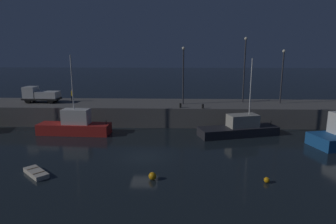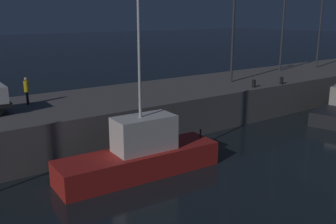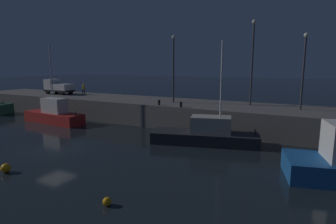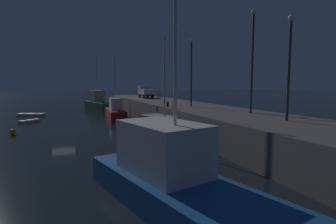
{
  "view_description": "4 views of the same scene",
  "coord_description": "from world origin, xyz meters",
  "px_view_note": "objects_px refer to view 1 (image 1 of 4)",
  "views": [
    {
      "loc": [
        3.2,
        -25.82,
        9.78
      ],
      "look_at": [
        1.76,
        14.73,
        1.34
      ],
      "focal_mm": 30.91,
      "sensor_mm": 36.0,
      "label": 1
    },
    {
      "loc": [
        -19.05,
        -8.16,
        8.1
      ],
      "look_at": [
        -3.56,
        13.12,
        1.35
      ],
      "focal_mm": 40.71,
      "sensor_mm": 36.0,
      "label": 2
    },
    {
      "loc": [
        18.64,
        -14.82,
        6.9
      ],
      "look_at": [
        2.0,
        16.47,
        0.94
      ],
      "focal_mm": 29.01,
      "sensor_mm": 36.0,
      "label": 3
    },
    {
      "loc": [
        33.09,
        0.21,
        5.3
      ],
      "look_at": [
        0.42,
        12.71,
        1.64
      ],
      "focal_mm": 29.21,
      "sensor_mm": 36.0,
      "label": 4
    }
  ],
  "objects_px": {
    "mooring_buoy_mid": "(152,176)",
    "bollard_west": "(180,105)",
    "dinghy_orange_near": "(36,173)",
    "lamp_post_west": "(183,71)",
    "fishing_boat_blue": "(75,125)",
    "dockworker": "(72,95)",
    "lamp_post_east": "(244,65)",
    "lamp_post_central": "(282,72)",
    "bollard_central": "(203,106)",
    "fishing_trawler_red": "(239,128)",
    "mooring_buoy_near": "(267,180)",
    "utility_truck": "(40,95)"
  },
  "relations": [
    {
      "from": "mooring_buoy_mid",
      "to": "bollard_west",
      "type": "relative_size",
      "value": 1.03
    },
    {
      "from": "dinghy_orange_near",
      "to": "bollard_west",
      "type": "height_order",
      "value": "bollard_west"
    },
    {
      "from": "mooring_buoy_mid",
      "to": "lamp_post_west",
      "type": "xyz_separation_m",
      "value": [
        2.64,
        19.18,
        6.91
      ]
    },
    {
      "from": "fishing_boat_blue",
      "to": "lamp_post_west",
      "type": "bearing_deg",
      "value": 26.82
    },
    {
      "from": "mooring_buoy_mid",
      "to": "bollard_west",
      "type": "height_order",
      "value": "bollard_west"
    },
    {
      "from": "lamp_post_west",
      "to": "dockworker",
      "type": "distance_m",
      "value": 16.8
    },
    {
      "from": "lamp_post_east",
      "to": "mooring_buoy_mid",
      "type": "bearing_deg",
      "value": -118.44
    },
    {
      "from": "lamp_post_central",
      "to": "fishing_boat_blue",
      "type": "bearing_deg",
      "value": -164.09
    },
    {
      "from": "mooring_buoy_mid",
      "to": "bollard_central",
      "type": "bearing_deg",
      "value": 72.1
    },
    {
      "from": "fishing_trawler_red",
      "to": "mooring_buoy_mid",
      "type": "bearing_deg",
      "value": -126.33
    },
    {
      "from": "dinghy_orange_near",
      "to": "mooring_buoy_mid",
      "type": "relative_size",
      "value": 4.52
    },
    {
      "from": "dockworker",
      "to": "bollard_central",
      "type": "bearing_deg",
      "value": -14.36
    },
    {
      "from": "mooring_buoy_near",
      "to": "dockworker",
      "type": "height_order",
      "value": "dockworker"
    },
    {
      "from": "fishing_boat_blue",
      "to": "lamp_post_central",
      "type": "height_order",
      "value": "lamp_post_central"
    },
    {
      "from": "fishing_trawler_red",
      "to": "dinghy_orange_near",
      "type": "bearing_deg",
      "value": -147.34
    },
    {
      "from": "dockworker",
      "to": "bollard_central",
      "type": "height_order",
      "value": "dockworker"
    },
    {
      "from": "dockworker",
      "to": "bollard_central",
      "type": "xyz_separation_m",
      "value": [
        18.84,
        -4.82,
        -0.7
      ]
    },
    {
      "from": "lamp_post_east",
      "to": "bollard_central",
      "type": "bearing_deg",
      "value": -141.07
    },
    {
      "from": "bollard_central",
      "to": "mooring_buoy_mid",
      "type": "bearing_deg",
      "value": -107.9
    },
    {
      "from": "utility_truck",
      "to": "fishing_boat_blue",
      "type": "bearing_deg",
      "value": -43.66
    },
    {
      "from": "fishing_trawler_red",
      "to": "lamp_post_east",
      "type": "height_order",
      "value": "lamp_post_east"
    },
    {
      "from": "dinghy_orange_near",
      "to": "lamp_post_east",
      "type": "bearing_deg",
      "value": 44.35
    },
    {
      "from": "fishing_boat_blue",
      "to": "mooring_buoy_mid",
      "type": "xyz_separation_m",
      "value": [
        10.53,
        -12.52,
        -0.76
      ]
    },
    {
      "from": "lamp_post_central",
      "to": "mooring_buoy_mid",
      "type": "bearing_deg",
      "value": -129.2
    },
    {
      "from": "dinghy_orange_near",
      "to": "bollard_central",
      "type": "xyz_separation_m",
      "value": [
        14.68,
        15.41,
        2.71
      ]
    },
    {
      "from": "mooring_buoy_near",
      "to": "bollard_west",
      "type": "bearing_deg",
      "value": 111.39
    },
    {
      "from": "fishing_boat_blue",
      "to": "dockworker",
      "type": "distance_m",
      "value": 9.21
    },
    {
      "from": "lamp_post_west",
      "to": "lamp_post_east",
      "type": "height_order",
      "value": "lamp_post_east"
    },
    {
      "from": "mooring_buoy_mid",
      "to": "bollard_central",
      "type": "distance_m",
      "value": 16.99
    },
    {
      "from": "mooring_buoy_mid",
      "to": "bollard_central",
      "type": "height_order",
      "value": "bollard_central"
    },
    {
      "from": "fishing_boat_blue",
      "to": "mooring_buoy_near",
      "type": "height_order",
      "value": "fishing_boat_blue"
    },
    {
      "from": "fishing_trawler_red",
      "to": "bollard_central",
      "type": "height_order",
      "value": "fishing_trawler_red"
    },
    {
      "from": "lamp_post_central",
      "to": "utility_truck",
      "type": "relative_size",
      "value": 1.44
    },
    {
      "from": "fishing_boat_blue",
      "to": "dinghy_orange_near",
      "type": "distance_m",
      "value": 12.03
    },
    {
      "from": "bollard_west",
      "to": "mooring_buoy_near",
      "type": "bearing_deg",
      "value": -68.61
    },
    {
      "from": "fishing_trawler_red",
      "to": "dockworker",
      "type": "xyz_separation_m",
      "value": [
        -22.97,
        8.18,
        2.7
      ]
    },
    {
      "from": "bollard_west",
      "to": "utility_truck",
      "type": "bearing_deg",
      "value": 170.94
    },
    {
      "from": "mooring_buoy_near",
      "to": "lamp_post_east",
      "type": "distance_m",
      "value": 22.73
    },
    {
      "from": "fishing_boat_blue",
      "to": "dockworker",
      "type": "height_order",
      "value": "fishing_boat_blue"
    },
    {
      "from": "dinghy_orange_near",
      "to": "lamp_post_east",
      "type": "relative_size",
      "value": 0.3
    },
    {
      "from": "dinghy_orange_near",
      "to": "lamp_post_east",
      "type": "height_order",
      "value": "lamp_post_east"
    },
    {
      "from": "mooring_buoy_near",
      "to": "lamp_post_central",
      "type": "relative_size",
      "value": 0.06
    },
    {
      "from": "lamp_post_central",
      "to": "bollard_central",
      "type": "xyz_separation_m",
      "value": [
        -11.34,
        -4.24,
        -4.13
      ]
    },
    {
      "from": "fishing_trawler_red",
      "to": "fishing_boat_blue",
      "type": "bearing_deg",
      "value": -179.7
    },
    {
      "from": "mooring_buoy_near",
      "to": "lamp_post_east",
      "type": "relative_size",
      "value": 0.05
    },
    {
      "from": "dockworker",
      "to": "bollard_central",
      "type": "distance_m",
      "value": 19.46
    },
    {
      "from": "lamp_post_west",
      "to": "lamp_post_central",
      "type": "relative_size",
      "value": 1.05
    },
    {
      "from": "fishing_boat_blue",
      "to": "lamp_post_east",
      "type": "distance_m",
      "value": 24.47
    },
    {
      "from": "mooring_buoy_mid",
      "to": "fishing_trawler_red",
      "type": "bearing_deg",
      "value": 53.67
    },
    {
      "from": "lamp_post_west",
      "to": "lamp_post_east",
      "type": "xyz_separation_m",
      "value": [
        8.73,
        1.82,
        0.7
      ]
    }
  ]
}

